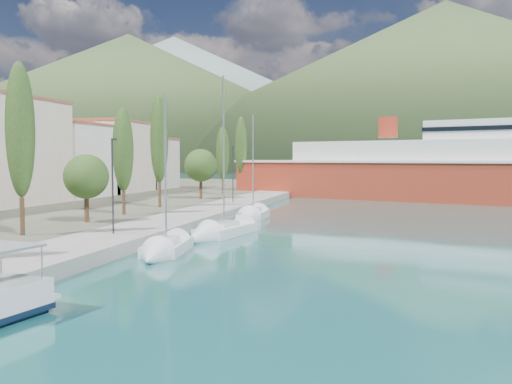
# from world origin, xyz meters

# --- Properties ---
(ground) EXTENTS (1400.00, 1400.00, 0.00)m
(ground) POSITION_xyz_m (0.00, 120.00, 0.00)
(ground) COLOR #195556
(quay) EXTENTS (5.00, 88.00, 0.80)m
(quay) POSITION_xyz_m (-9.00, 26.00, 0.40)
(quay) COLOR gray
(quay) RESTS_ON ground
(town_buildings) EXTENTS (9.20, 69.20, 11.30)m
(town_buildings) POSITION_xyz_m (-32.00, 36.91, 5.57)
(town_buildings) COLOR beige
(town_buildings) RESTS_ON land_strip
(tree_row) EXTENTS (3.96, 64.44, 11.20)m
(tree_row) POSITION_xyz_m (-14.59, 32.59, 6.05)
(tree_row) COLOR #47301E
(tree_row) RESTS_ON land_strip
(lamp_posts) EXTENTS (0.15, 47.13, 6.06)m
(lamp_posts) POSITION_xyz_m (-9.00, 15.21, 4.08)
(lamp_posts) COLOR #2D2D33
(lamp_posts) RESTS_ON quay
(sailboat_near) EXTENTS (3.10, 7.24, 10.07)m
(sailboat_near) POSITION_xyz_m (-4.47, 9.44, 0.28)
(sailboat_near) COLOR silver
(sailboat_near) RESTS_ON ground
(sailboat_mid) EXTENTS (3.85, 8.89, 12.40)m
(sailboat_mid) POSITION_xyz_m (-3.95, 17.35, 0.30)
(sailboat_mid) COLOR silver
(sailboat_mid) RESTS_ON ground
(sailboat_far) EXTENTS (2.66, 7.25, 10.49)m
(sailboat_far) POSITION_xyz_m (-4.38, 29.46, 0.30)
(sailboat_far) COLOR silver
(sailboat_far) RESTS_ON ground
(ferry) EXTENTS (61.24, 32.05, 12.00)m
(ferry) POSITION_xyz_m (15.30, 59.27, 3.65)
(ferry) COLOR #9D2E1C
(ferry) RESTS_ON ground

